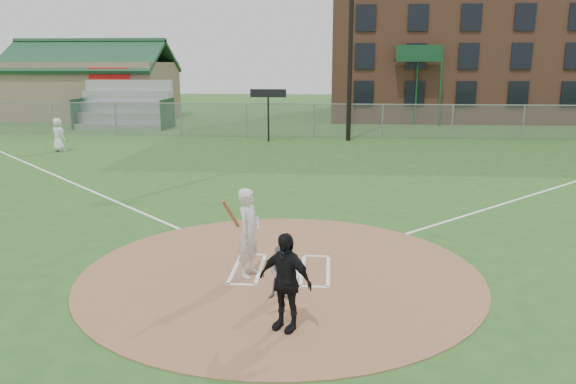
# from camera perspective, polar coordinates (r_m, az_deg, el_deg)

# --- Properties ---
(ground) EXTENTS (140.00, 140.00, 0.00)m
(ground) POSITION_cam_1_polar(r_m,az_deg,el_deg) (11.98, -0.74, -8.22)
(ground) COLOR #27561D
(ground) RESTS_ON ground
(dirt_circle) EXTENTS (8.40, 8.40, 0.02)m
(dirt_circle) POSITION_cam_1_polar(r_m,az_deg,el_deg) (11.98, -0.74, -8.18)
(dirt_circle) COLOR #9C6B49
(dirt_circle) RESTS_ON ground
(home_plate) EXTENTS (0.54, 0.54, 0.03)m
(home_plate) POSITION_cam_1_polar(r_m,az_deg,el_deg) (11.87, 0.24, -8.25)
(home_plate) COLOR silver
(home_plate) RESTS_ON dirt_circle
(foul_line_first) EXTENTS (17.04, 17.04, 0.01)m
(foul_line_first) POSITION_cam_1_polar(r_m,az_deg,el_deg) (22.08, 25.50, 0.39)
(foul_line_first) COLOR white
(foul_line_first) RESTS_ON ground
(foul_line_third) EXTENTS (17.04, 17.04, 0.01)m
(foul_line_third) POSITION_cam_1_polar(r_m,az_deg,el_deg) (22.89, -21.64, 1.15)
(foul_line_third) COLOR white
(foul_line_third) RESTS_ON ground
(catcher) EXTENTS (0.50, 0.39, 1.03)m
(catcher) POSITION_cam_1_polar(r_m,az_deg,el_deg) (10.53, -0.67, -8.17)
(catcher) COLOR gray
(catcher) RESTS_ON dirt_circle
(umpire) EXTENTS (1.05, 0.79, 1.66)m
(umpire) POSITION_cam_1_polar(r_m,az_deg,el_deg) (9.28, -0.29, -9.07)
(umpire) COLOR black
(umpire) RESTS_ON dirt_circle
(ondeck_player) EXTENTS (0.97, 0.87, 1.66)m
(ondeck_player) POSITION_cam_1_polar(r_m,az_deg,el_deg) (30.44, -22.31, 5.40)
(ondeck_player) COLOR silver
(ondeck_player) RESTS_ON ground
(batters_boxes) EXTENTS (2.08, 1.88, 0.01)m
(batters_boxes) POSITION_cam_1_polar(r_m,az_deg,el_deg) (12.11, -0.68, -7.86)
(batters_boxes) COLOR white
(batters_boxes) RESTS_ON dirt_circle
(batter_at_plate) EXTENTS (0.76, 1.08, 1.85)m
(batter_at_plate) POSITION_cam_1_polar(r_m,az_deg,el_deg) (11.53, -3.98, -4.13)
(batter_at_plate) COLOR silver
(batter_at_plate) RESTS_ON dirt_circle
(outfield_fence) EXTENTS (56.08, 0.08, 2.03)m
(outfield_fence) POSITION_cam_1_polar(r_m,az_deg,el_deg) (33.31, 2.65, 7.24)
(outfield_fence) COLOR slate
(outfield_fence) RESTS_ON ground
(bleachers) EXTENTS (6.08, 3.20, 3.20)m
(bleachers) POSITION_cam_1_polar(r_m,az_deg,el_deg) (39.96, -16.33, 8.52)
(bleachers) COLOR #B7BABF
(bleachers) RESTS_ON ground
(clubhouse) EXTENTS (12.20, 8.71, 6.23)m
(clubhouse) POSITION_cam_1_polar(r_m,az_deg,el_deg) (48.08, -19.20, 9.95)
(clubhouse) COLOR gray
(clubhouse) RESTS_ON ground
(brick_warehouse) EXTENTS (30.00, 17.17, 15.00)m
(brick_warehouse) POSITION_cam_1_polar(r_m,az_deg,el_deg) (51.43, 22.18, 15.58)
(brick_warehouse) COLOR brown
(brick_warehouse) RESTS_ON ground
(light_pole) EXTENTS (1.20, 0.30, 12.22)m
(light_pole) POSITION_cam_1_polar(r_m,az_deg,el_deg) (32.22, 6.42, 16.94)
(light_pole) COLOR black
(light_pole) RESTS_ON ground
(scoreboard_sign) EXTENTS (2.00, 0.10, 2.93)m
(scoreboard_sign) POSITION_cam_1_polar(r_m,az_deg,el_deg) (31.58, -2.02, 9.43)
(scoreboard_sign) COLOR black
(scoreboard_sign) RESTS_ON ground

